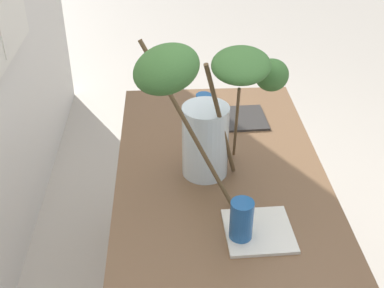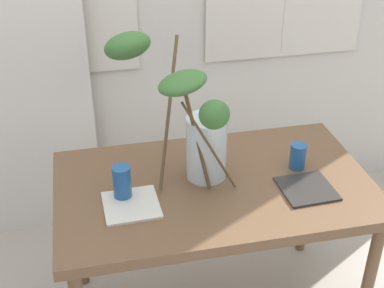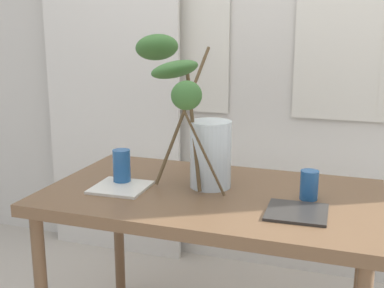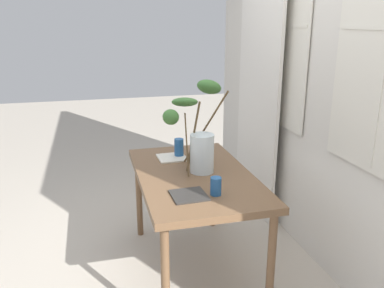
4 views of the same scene
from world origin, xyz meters
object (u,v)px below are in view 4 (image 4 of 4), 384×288
object	(u,v)px
vase_with_branches	(199,131)
plate_square_left	(172,158)
plate_square_right	(189,195)
drinking_glass_blue_right	(216,186)
drinking_glass_blue_left	(179,148)
dining_table	(194,183)

from	to	relation	value
vase_with_branches	plate_square_left	distance (m)	0.40
plate_square_left	plate_square_right	world-z (taller)	plate_square_left
vase_with_branches	drinking_glass_blue_right	distance (m)	0.52
drinking_glass_blue_left	plate_square_right	xyz separation A→B (m)	(0.73, -0.10, -0.07)
drinking_glass_blue_right	plate_square_left	world-z (taller)	drinking_glass_blue_right
vase_with_branches	drinking_glass_blue_right	world-z (taller)	vase_with_branches
vase_with_branches	drinking_glass_blue_right	xyz separation A→B (m)	(0.47, -0.02, -0.22)
plate_square_left	vase_with_branches	bearing A→B (deg)	29.36
drinking_glass_blue_right	drinking_glass_blue_left	bearing A→B (deg)	-175.51
vase_with_branches	drinking_glass_blue_left	xyz separation A→B (m)	(-0.28, -0.08, -0.20)
dining_table	plate_square_left	xyz separation A→B (m)	(-0.35, -0.09, 0.08)
dining_table	plate_square_left	world-z (taller)	plate_square_left
drinking_glass_blue_right	plate_square_right	bearing A→B (deg)	-97.58
drinking_glass_blue_left	plate_square_left	world-z (taller)	drinking_glass_blue_left
vase_with_branches	drinking_glass_blue_right	size ratio (longest dim) A/B	5.68
dining_table	drinking_glass_blue_left	bearing A→B (deg)	-176.38
dining_table	plate_square_left	size ratio (longest dim) A/B	6.12
vase_with_branches	plate_square_right	world-z (taller)	vase_with_branches
vase_with_branches	plate_square_left	size ratio (longest dim) A/B	3.00
plate_square_left	dining_table	bearing A→B (deg)	13.64
drinking_glass_blue_right	plate_square_right	size ratio (longest dim) A/B	0.54
dining_table	vase_with_branches	size ratio (longest dim) A/B	2.04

